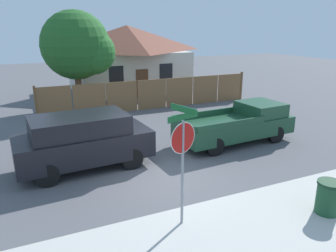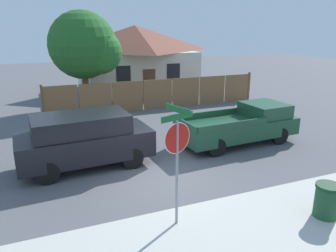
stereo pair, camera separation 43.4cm
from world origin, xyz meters
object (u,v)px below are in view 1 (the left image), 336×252
(orange_pickup, at_px, (239,124))
(stop_sign, at_px, (183,146))
(oak_tree, at_px, (79,47))
(red_suv, at_px, (83,140))
(house, at_px, (128,57))
(trash_bin, at_px, (328,197))

(orange_pickup, height_order, stop_sign, stop_sign)
(oak_tree, distance_m, red_suv, 9.48)
(oak_tree, bearing_deg, red_suv, -100.35)
(house, height_order, oak_tree, oak_tree)
(house, distance_m, orange_pickup, 13.78)
(house, xyz_separation_m, red_suv, (-6.06, -13.67, -1.52))
(oak_tree, distance_m, orange_pickup, 10.65)
(red_suv, bearing_deg, house, 62.79)
(orange_pickup, xyz_separation_m, trash_bin, (-1.25, -5.75, -0.35))
(oak_tree, xyz_separation_m, red_suv, (-1.64, -8.95, -2.66))
(oak_tree, bearing_deg, stop_sign, -90.17)
(house, bearing_deg, red_suv, -113.89)
(house, xyz_separation_m, oak_tree, (-4.42, -4.72, 1.15))
(house, bearing_deg, stop_sign, -103.76)
(stop_sign, relative_size, trash_bin, 3.35)
(oak_tree, height_order, stop_sign, oak_tree)
(house, bearing_deg, oak_tree, -133.12)
(red_suv, height_order, orange_pickup, red_suv)
(trash_bin, bearing_deg, red_suv, 133.26)
(house, bearing_deg, trash_bin, -91.96)
(red_suv, distance_m, stop_sign, 4.92)
(stop_sign, bearing_deg, red_suv, 92.83)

